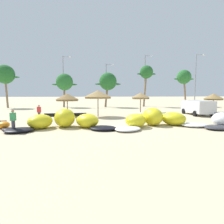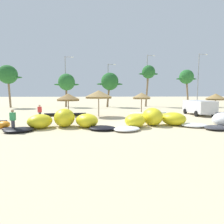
{
  "view_description": "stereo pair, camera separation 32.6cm",
  "coord_description": "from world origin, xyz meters",
  "views": [
    {
      "loc": [
        -3.41,
        -15.78,
        2.79
      ],
      "look_at": [
        -1.46,
        2.0,
        1.0
      ],
      "focal_mm": 30.53,
      "sensor_mm": 36.0,
      "label": 1
    },
    {
      "loc": [
        -3.08,
        -15.82,
        2.79
      ],
      "look_at": [
        -1.46,
        2.0,
        1.0
      ],
      "focal_mm": 30.53,
      "sensor_mm": 36.0,
      "label": 2
    }
  ],
  "objects": [
    {
      "name": "person_near_kites",
      "position": [
        -8.62,
        3.87,
        0.82
      ],
      "size": [
        0.36,
        0.24,
        1.62
      ],
      "color": "#383842",
      "rests_on": "ground"
    },
    {
      "name": "lamppost_west",
      "position": [
        -8.83,
        24.06,
        5.63
      ],
      "size": [
        1.79,
        0.24,
        10.18
      ],
      "color": "gray",
      "rests_on": "ground"
    },
    {
      "name": "lamppost_west_center",
      "position": [
        -0.21,
        23.16,
        4.86
      ],
      "size": [
        1.67,
        0.24,
        8.68
      ],
      "color": "gray",
      "rests_on": "ground"
    },
    {
      "name": "beach_umbrella_middle",
      "position": [
        -2.62,
        6.65,
        2.63
      ],
      "size": [
        3.2,
        3.2,
        3.11
      ],
      "color": "brown",
      "rests_on": "ground"
    },
    {
      "name": "ground_plane",
      "position": [
        0.0,
        0.0,
        0.0
      ],
      "size": [
        260.0,
        260.0,
        0.0
      ],
      "primitive_type": "plane",
      "color": "beige"
    },
    {
      "name": "parked_van",
      "position": [
        10.03,
        7.2,
        1.09
      ],
      "size": [
        2.48,
        5.06,
        1.84
      ],
      "color": "silver",
      "rests_on": "ground"
    },
    {
      "name": "beach_umbrella_near_van",
      "position": [
        -6.32,
        7.93,
        2.28
      ],
      "size": [
        2.79,
        2.79,
        2.73
      ],
      "color": "brown",
      "rests_on": "ground"
    },
    {
      "name": "palm_center_right",
      "position": [
        16.08,
        22.89,
        6.07
      ],
      "size": [
        4.43,
        2.95,
        7.65
      ],
      "color": "#7F6647",
      "rests_on": "ground"
    },
    {
      "name": "beach_umbrella_near_palms",
      "position": [
        2.72,
        7.44,
        2.44
      ],
      "size": [
        2.24,
        2.24,
        2.84
      ],
      "color": "brown",
      "rests_on": "ground"
    },
    {
      "name": "kite_left_of_center",
      "position": [
        1.94,
        -0.35,
        0.58
      ],
      "size": [
        8.3,
        4.64,
        1.52
      ],
      "color": "white",
      "rests_on": "ground"
    },
    {
      "name": "palm_leftmost",
      "position": [
        -19.38,
        22.22,
        6.21
      ],
      "size": [
        5.28,
        3.52,
        8.04
      ],
      "color": "#7F6647",
      "rests_on": "ground"
    },
    {
      "name": "kite_left",
      "position": [
        -5.57,
        -0.41,
        0.58
      ],
      "size": [
        8.53,
        3.97,
        1.52
      ],
      "color": "black",
      "rests_on": "ground"
    },
    {
      "name": "palm_center_left",
      "position": [
        7.86,
        22.59,
        6.88
      ],
      "size": [
        4.0,
        2.67,
        8.39
      ],
      "color": "#7F6647",
      "rests_on": "ground"
    },
    {
      "name": "palm_left_of_gap",
      "position": [
        -0.08,
        21.93,
        5.0
      ],
      "size": [
        5.17,
        3.45,
        6.78
      ],
      "color": "brown",
      "rests_on": "ground"
    },
    {
      "name": "person_by_umbrellas",
      "position": [
        -8.9,
        -1.81,
        0.82
      ],
      "size": [
        0.36,
        0.24,
        1.62
      ],
      "color": "#383842",
      "rests_on": "ground"
    },
    {
      "name": "lamppost_east_center",
      "position": [
        8.09,
        24.09,
        5.92
      ],
      "size": [
        1.74,
        0.24,
        10.76
      ],
      "color": "gray",
      "rests_on": "ground"
    },
    {
      "name": "beach_umbrella_outermost",
      "position": [
        13.77,
        9.42,
        2.26
      ],
      "size": [
        2.61,
        2.61,
        2.72
      ],
      "color": "brown",
      "rests_on": "ground"
    },
    {
      "name": "lamppost_east",
      "position": [
        18.7,
        22.73,
        6.04
      ],
      "size": [
        1.99,
        0.24,
        10.93
      ],
      "color": "gray",
      "rests_on": "ground"
    },
    {
      "name": "palm_left",
      "position": [
        -8.56,
        22.63,
        4.88
      ],
      "size": [
        4.92,
        3.28,
        6.58
      ],
      "color": "brown",
      "rests_on": "ground"
    }
  ]
}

